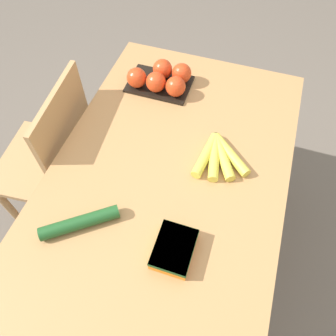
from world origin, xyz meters
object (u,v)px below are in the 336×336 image
at_px(carrot_bag, 174,249).
at_px(tomato_pack, 162,79).
at_px(banana_bunch, 218,155).
at_px(chair, 55,161).
at_px(cucumber_near, 80,222).

bearing_deg(carrot_bag, tomato_pack, 21.53).
distance_m(banana_bunch, tomato_pack, 0.42).
relative_size(chair, carrot_bag, 6.32).
bearing_deg(cucumber_near, carrot_bag, -88.27).
xyz_separation_m(banana_bunch, tomato_pack, (0.29, 0.31, 0.03)).
height_order(banana_bunch, carrot_bag, carrot_bag).
bearing_deg(carrot_bag, cucumber_near, 91.73).
bearing_deg(chair, cucumber_near, 42.62).
xyz_separation_m(banana_bunch, carrot_bag, (-0.38, 0.05, 0.01)).
bearing_deg(tomato_pack, cucumber_near, 176.65).
bearing_deg(banana_bunch, chair, 93.16).
distance_m(banana_bunch, carrot_bag, 0.38).
height_order(chair, carrot_bag, chair).
relative_size(chair, tomato_pack, 3.53).
relative_size(tomato_pack, cucumber_near, 1.17).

